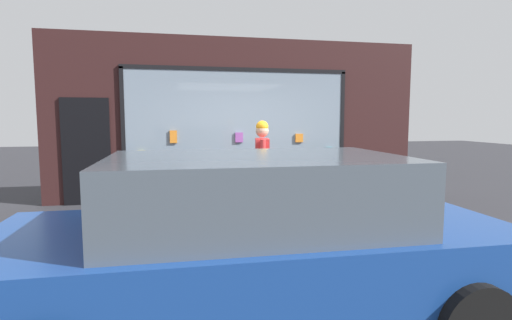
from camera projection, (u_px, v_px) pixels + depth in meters
name	position (u px, v px, depth m)	size (l,w,h in m)	color
ground_plane	(267.00, 226.00, 6.34)	(40.00, 40.00, 0.00)	#2D2D33
shopfront_facade	(238.00, 119.00, 8.48)	(7.90, 0.29, 3.37)	#331919
display_table_main	(253.00, 170.00, 7.28)	(2.99, 0.68, 0.94)	brown
person_browsing	(262.00, 162.00, 6.65)	(0.30, 0.65, 1.66)	#4C382D
small_dog	(296.00, 205.00, 6.60)	(0.38, 0.52, 0.42)	#99724C
sandwich_board_sign	(360.00, 179.00, 7.87)	(0.68, 0.86, 1.01)	#193F19
parked_car	(257.00, 238.00, 3.24)	(4.16, 1.91, 1.41)	navy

